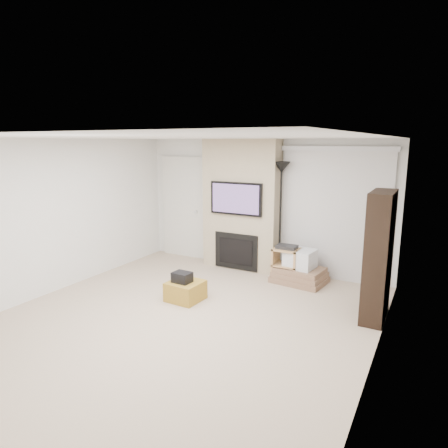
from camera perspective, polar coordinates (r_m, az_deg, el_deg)
The scene contains 15 objects.
floor at distance 5.78m, azimuth -5.83°, elevation -13.40°, with size 5.00×5.50×0.00m, color #BFA68D.
ceiling at distance 5.24m, azimuth -6.40°, elevation 12.22°, with size 5.00×5.50×0.00m, color white.
wall_back at distance 7.75m, azimuth 5.46°, elevation 2.76°, with size 5.00×2.50×0.00m, color white.
wall_left at distance 7.07m, azimuth -23.06°, elevation 1.01°, with size 5.50×2.50×0.00m, color white.
wall_right at distance 4.50m, azimuth 21.30°, elevation -4.53°, with size 5.50×2.50×0.00m, color white.
hvac_vent at distance 5.72m, azimuth 1.65°, elevation 12.20°, with size 0.35×0.18×0.01m, color silver.
ottoman at distance 6.37m, azimuth -5.53°, elevation -9.48°, with size 0.50×0.50×0.30m, color olive.
black_bag at distance 6.28m, azimuth -6.01°, elevation -7.57°, with size 0.28×0.22×0.16m, color black.
fireplace_wall at distance 7.71m, azimuth 2.45°, elevation 2.64°, with size 1.50×0.47×2.50m.
entry_door at distance 8.61m, azimuth -5.76°, elevation 2.32°, with size 1.02×0.11×2.14m.
vertical_blinds at distance 7.28m, azimuth 15.50°, elevation 1.99°, with size 1.98×0.10×2.37m.
floor_lamp at distance 7.30m, azimuth 8.16°, elevation 5.33°, with size 0.31×0.31×2.10m.
av_stand at distance 7.20m, azimuth 8.90°, elevation -5.43°, with size 0.45×0.38×0.66m.
box_stack at distance 7.20m, azimuth 10.76°, elevation -6.47°, with size 0.96×0.77×0.60m.
bookshelf at distance 5.89m, azimuth 21.21°, elevation -4.32°, with size 0.30×0.80×1.80m.
Camera 1 is at (2.98, -4.31, 2.44)m, focal length 32.00 mm.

